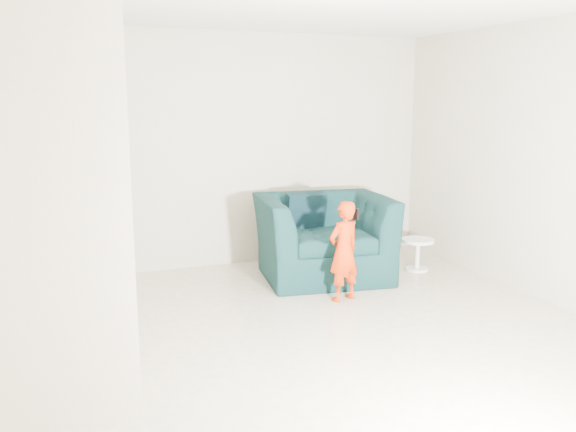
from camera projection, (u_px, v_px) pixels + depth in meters
The scene contains 9 objects.
floor at pixel (326, 350), 4.81m from camera, with size 5.50×5.50×0.00m, color gray.
back_wall at pixel (227, 151), 7.06m from camera, with size 5.00×5.00×0.00m, color #ACA08C.
armchair at pixel (323, 237), 6.71m from camera, with size 1.38×1.21×0.90m, color black.
toddler at pixel (344, 251), 5.90m from camera, with size 0.36×0.24×0.99m, color #8F2204.
side_table at pixel (418, 249), 6.99m from camera, with size 0.37×0.37×0.37m.
staircase at pixel (45, 239), 4.41m from camera, with size 1.02×3.03×3.62m.
cushion at pixel (305, 212), 6.86m from camera, with size 0.46×0.13×0.44m, color black.
throw at pixel (277, 231), 6.47m from camera, with size 0.05×0.46×0.51m, color black.
phone at pixel (356, 214), 5.84m from camera, with size 0.02×0.05×0.10m, color black.
Camera 1 is at (-1.94, -4.10, 1.95)m, focal length 38.00 mm.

